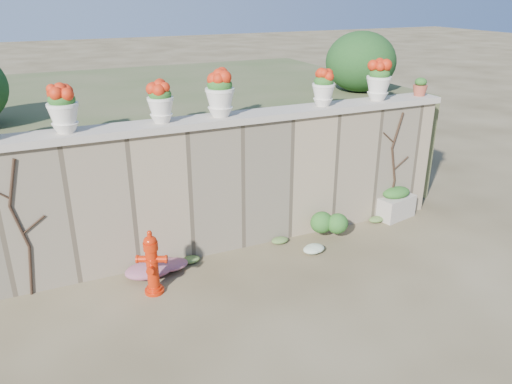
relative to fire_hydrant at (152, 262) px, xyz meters
name	(u,v)px	position (x,y,z in m)	size (l,w,h in m)	color
ground	(263,308)	(1.18, -0.94, -0.46)	(80.00, 80.00, 0.00)	#493D24
stone_wall	(213,189)	(1.18, 0.86, 0.54)	(8.00, 0.40, 2.00)	gray
wall_cap	(211,121)	(1.18, 0.86, 1.59)	(8.10, 0.52, 0.10)	#B8AD9B
raised_fill	(160,136)	(1.18, 4.06, 0.54)	(9.00, 6.00, 2.00)	#384C23
back_shrub_right	(361,62)	(4.58, 2.06, 2.09)	(1.30, 1.30, 1.10)	#143814
vine_left	(21,227)	(-1.49, 0.64, 0.53)	(0.60, 0.04, 1.91)	black
vine_right	(394,165)	(4.41, 0.64, 0.53)	(0.60, 0.04, 1.91)	black
fire_hydrant	(152,262)	(0.00, 0.00, 0.00)	(0.39, 0.28, 0.92)	red
planter_box	(395,203)	(4.50, 0.61, -0.20)	(0.76, 0.54, 0.57)	#B8AD9B
green_shrub	(329,221)	(2.96, 0.36, -0.14)	(0.69, 0.62, 0.65)	#1E5119
magenta_clump	(161,266)	(0.21, 0.43, -0.34)	(0.91, 0.61, 0.24)	#BF268A
white_flowers	(312,250)	(2.46, 0.02, -0.38)	(0.44, 0.35, 0.16)	white
urn_pot_1	(63,109)	(-0.77, 0.86, 1.94)	(0.39, 0.39, 0.61)	silver
urn_pot_2	(160,102)	(0.47, 0.86, 1.92)	(0.36, 0.36, 0.56)	silver
urn_pot_3	(220,94)	(1.33, 0.86, 1.96)	(0.42, 0.42, 0.65)	silver
urn_pot_4	(323,88)	(3.05, 0.86, 1.91)	(0.35, 0.35, 0.55)	silver
urn_pot_5	(379,81)	(4.09, 0.86, 1.95)	(0.40, 0.40, 0.63)	silver
terracotta_pot	(420,88)	(4.98, 0.86, 1.77)	(0.25, 0.25, 0.30)	#A74733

